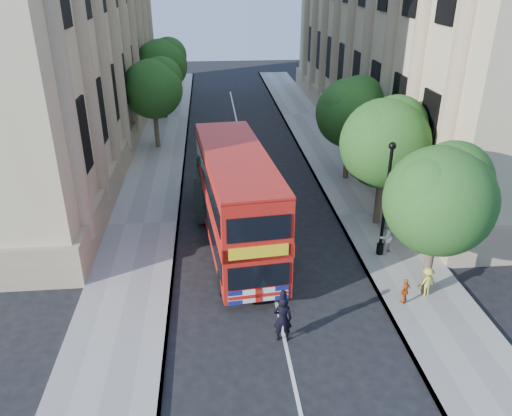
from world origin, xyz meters
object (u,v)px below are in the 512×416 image
object	(u,v)px
box_van	(221,180)
woman_pedestrian	(385,236)
double_decker_bus	(237,199)
police_constable	(283,319)
lamp_post	(385,205)

from	to	relation	value
box_van	woman_pedestrian	world-z (taller)	box_van
double_decker_bus	police_constable	bearing A→B (deg)	-85.62
woman_pedestrian	police_constable	bearing A→B (deg)	9.05
police_constable	double_decker_bus	bearing A→B (deg)	-73.61
double_decker_bus	woman_pedestrian	world-z (taller)	double_decker_bus
woman_pedestrian	double_decker_bus	bearing A→B (deg)	-46.14
lamp_post	woman_pedestrian	size ratio (longest dim) A/B	3.15
police_constable	woman_pedestrian	world-z (taller)	woman_pedestrian
lamp_post	police_constable	bearing A→B (deg)	-134.88
double_decker_bus	box_van	distance (m)	4.68
double_decker_bus	police_constable	size ratio (longest dim) A/B	5.64
woman_pedestrian	box_van	bearing A→B (deg)	-74.91
lamp_post	box_van	bearing A→B (deg)	139.41
double_decker_bus	box_van	bearing A→B (deg)	91.69
lamp_post	woman_pedestrian	world-z (taller)	lamp_post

